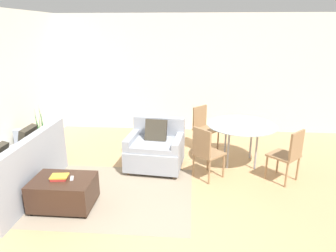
# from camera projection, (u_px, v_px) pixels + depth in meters

# --- Properties ---
(ground_plane) EXTENTS (20.00, 20.00, 0.00)m
(ground_plane) POSITION_uv_depth(u_px,v_px,m) (160.00, 229.00, 3.78)
(ground_plane) COLOR tan
(wall_back) EXTENTS (12.00, 0.06, 2.75)m
(wall_back) POSITION_uv_depth(u_px,v_px,m) (177.00, 74.00, 7.13)
(wall_back) COLOR white
(wall_back) RESTS_ON ground_plane
(area_rug) EXTENTS (2.46, 1.85, 0.01)m
(area_rug) POSITION_uv_depth(u_px,v_px,m) (111.00, 194.00, 4.58)
(area_rug) COLOR gray
(area_rug) RESTS_ON ground_plane
(couch) EXTENTS (0.93, 2.02, 0.93)m
(couch) POSITION_uv_depth(u_px,v_px,m) (13.00, 175.00, 4.51)
(couch) COLOR #999EA8
(couch) RESTS_ON ground_plane
(armchair) EXTENTS (1.04, 0.93, 0.89)m
(armchair) POSITION_uv_depth(u_px,v_px,m) (155.00, 149.00, 5.38)
(armchair) COLOR #999EA8
(armchair) RESTS_ON ground_plane
(ottoman) EXTENTS (0.84, 0.60, 0.43)m
(ottoman) POSITION_uv_depth(u_px,v_px,m) (64.00, 192.00, 4.20)
(ottoman) COLOR #382319
(ottoman) RESTS_ON ground_plane
(book_stack) EXTENTS (0.25, 0.20, 0.05)m
(book_stack) POSITION_uv_depth(u_px,v_px,m) (59.00, 177.00, 4.14)
(book_stack) COLOR #B72D28
(book_stack) RESTS_ON ottoman
(tv_remote_primary) EXTENTS (0.08, 0.14, 0.01)m
(tv_remote_primary) POSITION_uv_depth(u_px,v_px,m) (72.00, 178.00, 4.16)
(tv_remote_primary) COLOR #B7B7BC
(tv_remote_primary) RESTS_ON ottoman
(potted_plant) EXTENTS (0.34, 0.34, 1.08)m
(potted_plant) POSITION_uv_depth(u_px,v_px,m) (43.00, 147.00, 5.83)
(potted_plant) COLOR #333338
(potted_plant) RESTS_ON ground_plane
(dining_table) EXTENTS (1.25, 1.25, 0.76)m
(dining_table) POSITION_uv_depth(u_px,v_px,m) (241.00, 128.00, 5.44)
(dining_table) COLOR #99A8AD
(dining_table) RESTS_ON ground_plane
(dining_chair_near_left) EXTENTS (0.59, 0.59, 0.90)m
(dining_chair_near_left) POSITION_uv_depth(u_px,v_px,m) (206.00, 150.00, 4.91)
(dining_chair_near_left) COLOR #93704C
(dining_chair_near_left) RESTS_ON ground_plane
(dining_chair_near_right) EXTENTS (0.59, 0.59, 0.90)m
(dining_chair_near_right) POSITION_uv_depth(u_px,v_px,m) (289.00, 153.00, 4.80)
(dining_chair_near_right) COLOR #93704C
(dining_chair_near_right) RESTS_ON ground_plane
(dining_chair_far_left) EXTENTS (0.59, 0.59, 0.90)m
(dining_chair_far_left) POSITION_uv_depth(u_px,v_px,m) (203.00, 125.00, 6.17)
(dining_chair_far_left) COLOR #93704C
(dining_chair_far_left) RESTS_ON ground_plane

